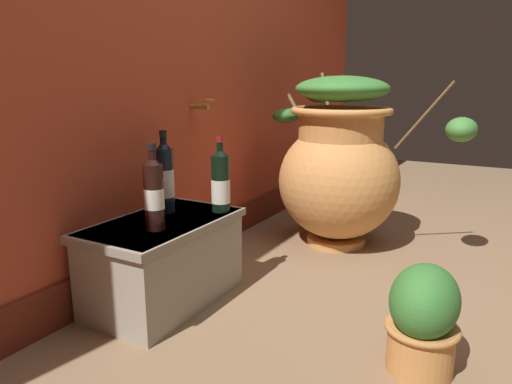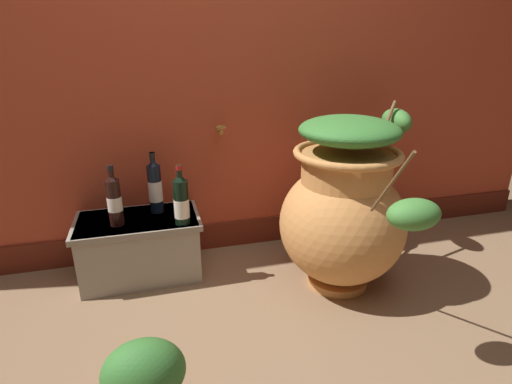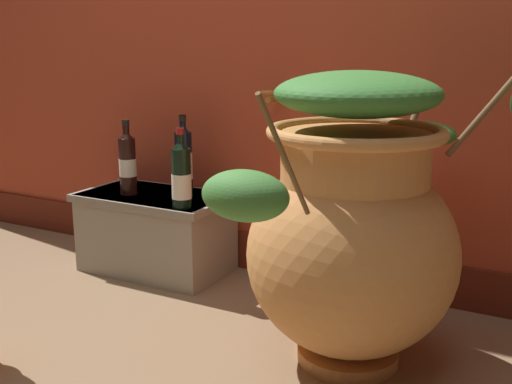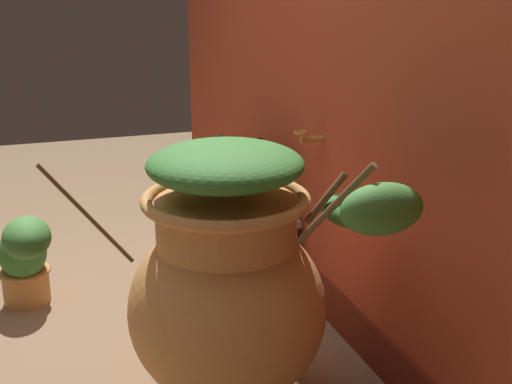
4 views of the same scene
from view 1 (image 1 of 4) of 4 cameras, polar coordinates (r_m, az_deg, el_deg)
ground_plane at (r=2.01m, az=19.08°, el=-12.81°), size 7.00×7.00×0.00m
terracotta_urn at (r=2.52m, az=9.96°, el=3.25°), size 0.81×1.07×0.91m
stone_ledge at (r=1.91m, az=-10.98°, el=-7.84°), size 0.64×0.37×0.34m
wine_bottle_left at (r=1.93m, az=-4.27°, el=1.32°), size 0.08×0.08×0.31m
wine_bottle_middle at (r=1.94m, az=-10.87°, el=1.80°), size 0.07×0.07×0.33m
wine_bottle_right at (r=1.72m, az=-12.15°, el=0.02°), size 0.07×0.07×0.31m
potted_shrub at (r=1.54m, az=19.39°, el=-14.02°), size 0.26×0.22×0.34m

